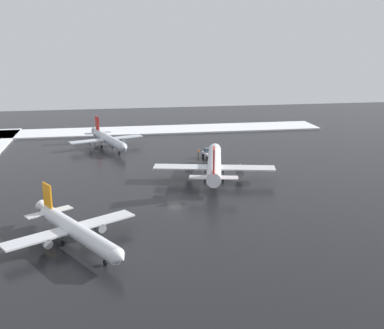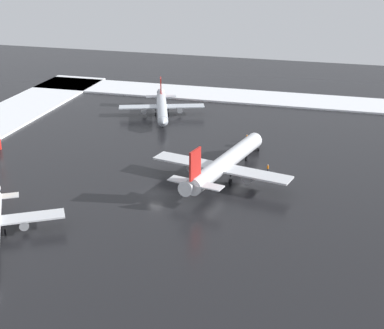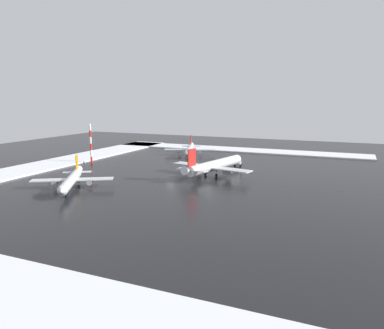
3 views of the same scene
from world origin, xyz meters
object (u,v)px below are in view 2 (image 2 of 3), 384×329
(airplane_far_rear, at_px, (162,107))
(pushback_tug, at_px, (254,142))
(airplane_parked_starboard, at_px, (225,163))
(ground_crew_near_tug, at_px, (247,138))
(ground_crew_by_nose_gear, at_px, (268,168))

(airplane_far_rear, relative_size, pushback_tug, 5.04)
(airplane_parked_starboard, distance_m, ground_crew_near_tug, 21.16)
(pushback_tug, height_order, ground_crew_near_tug, pushback_tug)
(pushback_tug, relative_size, ground_crew_by_nose_gear, 2.87)
(airplane_parked_starboard, distance_m, ground_crew_by_nose_gear, 8.97)
(airplane_parked_starboard, relative_size, ground_crew_near_tug, 18.67)
(pushback_tug, height_order, ground_crew_by_nose_gear, pushback_tug)
(airplane_far_rear, bearing_deg, ground_crew_by_nose_gear, 27.23)
(ground_crew_near_tug, bearing_deg, airplane_parked_starboard, -75.59)
(ground_crew_by_nose_gear, bearing_deg, airplane_parked_starboard, 42.08)
(ground_crew_by_nose_gear, height_order, ground_crew_near_tug, same)
(airplane_parked_starboard, bearing_deg, ground_crew_near_tug, 12.02)
(airplane_far_rear, height_order, pushback_tug, airplane_far_rear)
(pushback_tug, bearing_deg, airplane_parked_starboard, 162.55)
(ground_crew_near_tug, bearing_deg, airplane_far_rear, 167.07)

